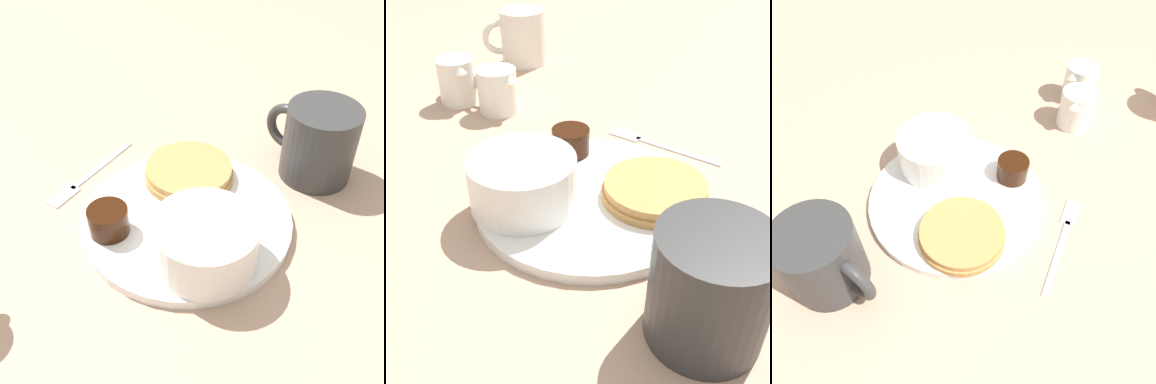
% 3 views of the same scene
% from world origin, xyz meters
% --- Properties ---
extents(ground_plane, '(4.00, 4.00, 0.00)m').
position_xyz_m(ground_plane, '(0.00, 0.00, 0.00)').
color(ground_plane, tan).
extents(plate, '(0.24, 0.24, 0.01)m').
position_xyz_m(plate, '(0.00, 0.00, 0.01)').
color(plate, white).
rests_on(plate, ground_plane).
extents(pancake_stack, '(0.11, 0.11, 0.02)m').
position_xyz_m(pancake_stack, '(-0.04, 0.05, 0.02)').
color(pancake_stack, '#B78447').
rests_on(pancake_stack, plate).
extents(bowl, '(0.11, 0.11, 0.05)m').
position_xyz_m(bowl, '(0.06, -0.04, 0.04)').
color(bowl, white).
rests_on(bowl, plate).
extents(syrup_cup, '(0.04, 0.04, 0.03)m').
position_xyz_m(syrup_cup, '(-0.05, -0.07, 0.03)').
color(syrup_cup, black).
rests_on(syrup_cup, plate).
extents(butter_ramekin, '(0.04, 0.04, 0.04)m').
position_xyz_m(butter_ramekin, '(0.07, -0.06, 0.03)').
color(butter_ramekin, white).
rests_on(butter_ramekin, plate).
extents(coffee_mug, '(0.13, 0.09, 0.10)m').
position_xyz_m(coffee_mug, '(0.06, 0.18, 0.05)').
color(coffee_mug, '#333333').
rests_on(coffee_mug, ground_plane).
extents(creamer_pitcher_near, '(0.06, 0.08, 0.07)m').
position_xyz_m(creamer_pitcher_near, '(-0.08, -0.25, 0.03)').
color(creamer_pitcher_near, white).
rests_on(creamer_pitcher_near, ground_plane).
extents(creamer_pitcher_far, '(0.06, 0.08, 0.07)m').
position_xyz_m(creamer_pitcher_far, '(-0.06, -0.31, 0.03)').
color(creamer_pitcher_far, white).
rests_on(creamer_pitcher_far, ground_plane).
extents(fork, '(0.03, 0.15, 0.00)m').
position_xyz_m(fork, '(-0.15, -0.03, 0.00)').
color(fork, silver).
rests_on(fork, ground_plane).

